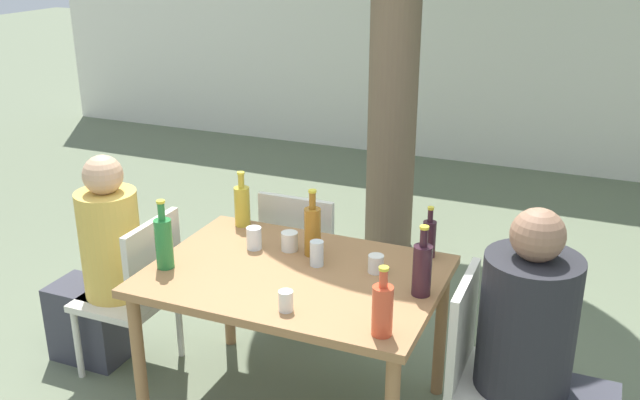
# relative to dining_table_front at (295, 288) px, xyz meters

# --- Properties ---
(cafe_building_wall) EXTENTS (10.00, 0.08, 2.80)m
(cafe_building_wall) POSITION_rel_dining_table_front_xyz_m (0.00, 4.39, 0.72)
(cafe_building_wall) COLOR white
(cafe_building_wall) RESTS_ON ground_plane
(dining_table_front) EXTENTS (1.33, 0.94, 0.76)m
(dining_table_front) POSITION_rel_dining_table_front_xyz_m (0.00, 0.00, 0.00)
(dining_table_front) COLOR #996B42
(dining_table_front) RESTS_ON ground_plane
(patio_chair_0) EXTENTS (0.44, 0.44, 0.88)m
(patio_chair_0) POSITION_rel_dining_table_front_xyz_m (-0.90, 0.00, -0.18)
(patio_chair_0) COLOR beige
(patio_chair_0) RESTS_ON ground_plane
(patio_chair_1) EXTENTS (0.44, 0.44, 0.88)m
(patio_chair_1) POSITION_rel_dining_table_front_xyz_m (0.90, 0.00, -0.18)
(patio_chair_1) COLOR beige
(patio_chair_1) RESTS_ON ground_plane
(patio_chair_2) EXTENTS (0.44, 0.44, 0.88)m
(patio_chair_2) POSITION_rel_dining_table_front_xyz_m (-0.27, 0.70, -0.18)
(patio_chair_2) COLOR beige
(patio_chair_2) RESTS_ON ground_plane
(person_seated_0) EXTENTS (0.56, 0.31, 1.20)m
(person_seated_0) POSITION_rel_dining_table_front_xyz_m (-1.13, -0.00, -0.15)
(person_seated_0) COLOR #383842
(person_seated_0) RESTS_ON ground_plane
(person_seated_1) EXTENTS (0.60, 0.39, 1.23)m
(person_seated_1) POSITION_rel_dining_table_front_xyz_m (1.12, -0.00, -0.11)
(person_seated_1) COLOR #383842
(person_seated_1) RESTS_ON ground_plane
(oil_cruet_0) EXTENTS (0.08, 0.08, 0.30)m
(oil_cruet_0) POSITION_rel_dining_table_front_xyz_m (-0.49, 0.40, 0.20)
(oil_cruet_0) COLOR gold
(oil_cruet_0) RESTS_ON dining_table_front
(soda_bottle_1) EXTENTS (0.08, 0.08, 0.29)m
(soda_bottle_1) POSITION_rel_dining_table_front_xyz_m (0.54, -0.36, 0.20)
(soda_bottle_1) COLOR #DB4C2D
(soda_bottle_1) RESTS_ON dining_table_front
(amber_bottle_2) EXTENTS (0.08, 0.08, 0.33)m
(amber_bottle_2) POSITION_rel_dining_table_front_xyz_m (0.00, 0.21, 0.21)
(amber_bottle_2) COLOR #9E661E
(amber_bottle_2) RESTS_ON dining_table_front
(wine_bottle_3) EXTENTS (0.06, 0.06, 0.26)m
(wine_bottle_3) POSITION_rel_dining_table_front_xyz_m (0.52, 0.40, 0.18)
(wine_bottle_3) COLOR #331923
(wine_bottle_3) RESTS_ON dining_table_front
(wine_bottle_4) EXTENTS (0.08, 0.08, 0.32)m
(wine_bottle_4) POSITION_rel_dining_table_front_xyz_m (0.59, 0.02, 0.21)
(wine_bottle_4) COLOR #331923
(wine_bottle_4) RESTS_ON dining_table_front
(green_bottle_5) EXTENTS (0.08, 0.08, 0.33)m
(green_bottle_5) POSITION_rel_dining_table_front_xyz_m (-0.58, -0.19, 0.21)
(green_bottle_5) COLOR #287A38
(green_bottle_5) RESTS_ON dining_table_front
(drinking_glass_0) EXTENTS (0.07, 0.07, 0.11)m
(drinking_glass_0) POSITION_rel_dining_table_front_xyz_m (-0.29, 0.16, 0.14)
(drinking_glass_0) COLOR white
(drinking_glass_0) RESTS_ON dining_table_front
(drinking_glass_1) EXTENTS (0.06, 0.06, 0.12)m
(drinking_glass_1) POSITION_rel_dining_table_front_xyz_m (0.06, 0.11, 0.15)
(drinking_glass_1) COLOR silver
(drinking_glass_1) RESTS_ON dining_table_front
(drinking_glass_2) EXTENTS (0.07, 0.07, 0.08)m
(drinking_glass_2) POSITION_rel_dining_table_front_xyz_m (0.34, 0.14, 0.13)
(drinking_glass_2) COLOR silver
(drinking_glass_2) RESTS_ON dining_table_front
(drinking_glass_3) EXTENTS (0.08, 0.08, 0.09)m
(drinking_glass_3) POSITION_rel_dining_table_front_xyz_m (-0.12, 0.21, 0.13)
(drinking_glass_3) COLOR silver
(drinking_glass_3) RESTS_ON dining_table_front
(drinking_glass_4) EXTENTS (0.06, 0.06, 0.09)m
(drinking_glass_4) POSITION_rel_dining_table_front_xyz_m (0.11, -0.34, 0.13)
(drinking_glass_4) COLOR silver
(drinking_glass_4) RESTS_ON dining_table_front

